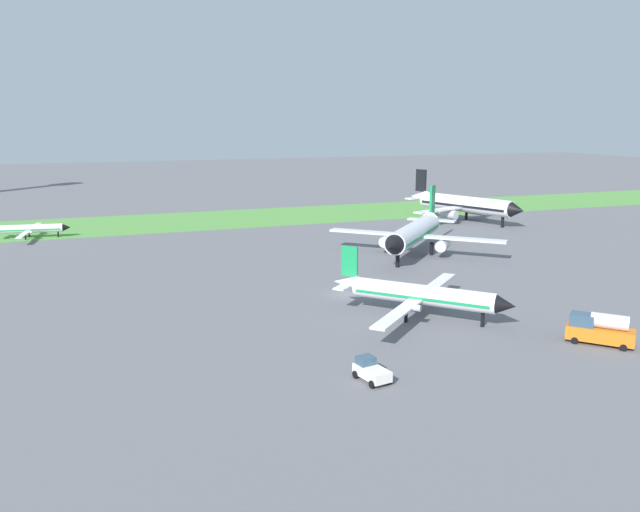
% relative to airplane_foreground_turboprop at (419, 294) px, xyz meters
% --- Properties ---
extents(ground_plane, '(600.00, 600.00, 0.00)m').
position_rel_airplane_foreground_turboprop_xyz_m(ground_plane, '(-4.04, 12.08, -2.81)').
color(ground_plane, slate).
extents(grass_taxiway_strip, '(360.00, 28.00, 0.08)m').
position_rel_airplane_foreground_turboprop_xyz_m(grass_taxiway_strip, '(-4.04, 82.45, -2.77)').
color(grass_taxiway_strip, '#549342').
rests_on(grass_taxiway_strip, ground_plane).
extents(airplane_foreground_turboprop, '(20.10, 18.48, 7.69)m').
position_rel_airplane_foreground_turboprop_xyz_m(airplane_foreground_turboprop, '(0.00, 0.00, 0.00)').
color(airplane_foreground_turboprop, white).
rests_on(airplane_foreground_turboprop, ground_plane).
extents(airplane_midfield_jet, '(23.96, 24.40, 10.78)m').
position_rel_airplane_foreground_turboprop_xyz_m(airplane_midfield_jet, '(16.77, 31.33, 1.07)').
color(airplane_midfield_jet, silver).
rests_on(airplane_midfield_jet, ground_plane).
extents(airplane_parked_jet_far, '(30.23, 30.00, 11.12)m').
position_rel_airplane_foreground_turboprop_xyz_m(airplane_parked_jet_far, '(44.80, 59.61, 1.19)').
color(airplane_parked_jet_far, white).
rests_on(airplane_parked_jet_far, ground_plane).
extents(airplane_taxiing_turboprop, '(15.26, 17.76, 5.34)m').
position_rel_airplane_foreground_turboprop_xyz_m(airplane_taxiing_turboprop, '(-45.75, 71.44, -0.86)').
color(airplane_taxiing_turboprop, white).
rests_on(airplane_taxiing_turboprop, ground_plane).
extents(fuel_truck_near_gate, '(6.11, 6.46, 3.29)m').
position_rel_airplane_foreground_turboprop_xyz_m(fuel_truck_near_gate, '(12.96, -14.37, -1.23)').
color(fuel_truck_near_gate, orange).
rests_on(fuel_truck_near_gate, ground_plane).
extents(pushback_tug_midfield, '(2.59, 3.86, 1.95)m').
position_rel_airplane_foreground_turboprop_xyz_m(pushback_tug_midfield, '(-12.98, -14.66, -1.90)').
color(pushback_tug_midfield, white).
rests_on(pushback_tug_midfield, ground_plane).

